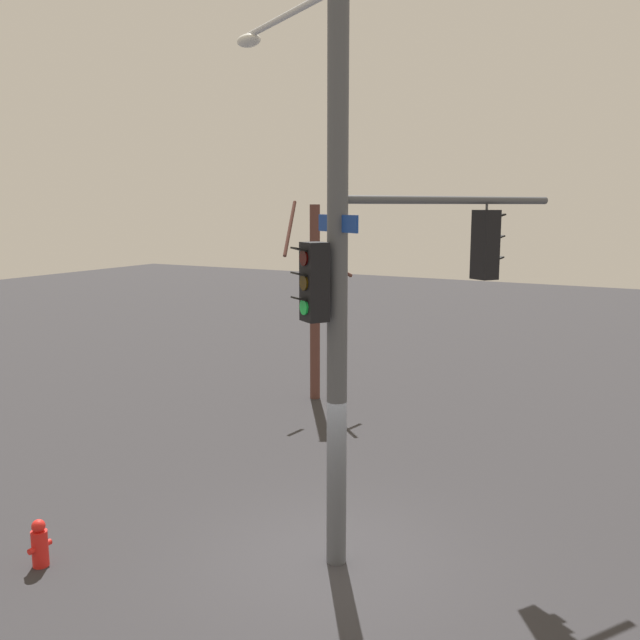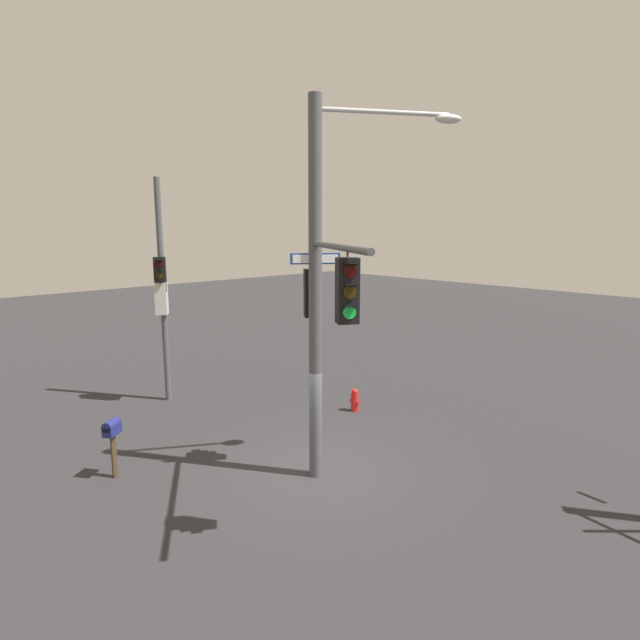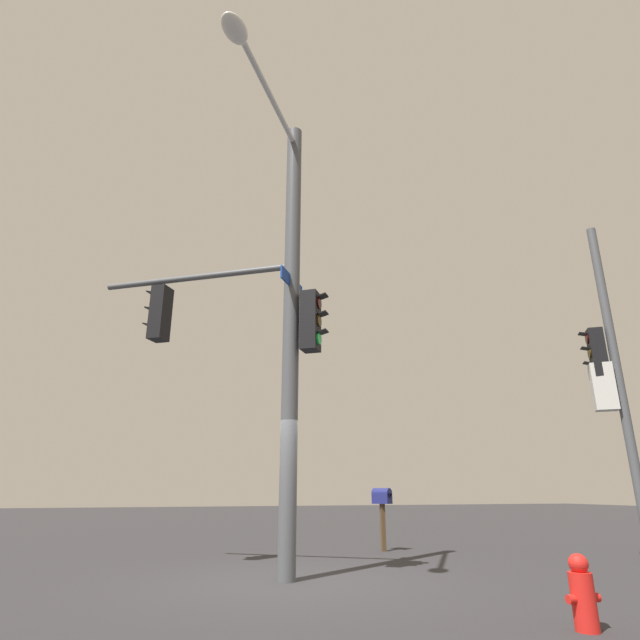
{
  "view_description": "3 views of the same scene",
  "coord_description": "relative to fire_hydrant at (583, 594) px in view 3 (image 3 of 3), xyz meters",
  "views": [
    {
      "loc": [
        -8.53,
        -4.6,
        5.3
      ],
      "look_at": [
        0.22,
        0.24,
        3.65
      ],
      "focal_mm": 38.67,
      "sensor_mm": 36.0,
      "label": 1
    },
    {
      "loc": [
        8.16,
        -7.69,
        5.73
      ],
      "look_at": [
        0.06,
        -0.0,
        3.69
      ],
      "focal_mm": 28.5,
      "sensor_mm": 36.0,
      "label": 2
    },
    {
      "loc": [
        2.09,
        8.57,
        1.36
      ],
      "look_at": [
        -0.47,
        -0.02,
        4.33
      ],
      "focal_mm": 28.85,
      "sensor_mm": 36.0,
      "label": 3
    }
  ],
  "objects": [
    {
      "name": "main_signal_pole_assembly",
      "position": [
        2.65,
        -3.86,
        4.26
      ],
      "size": [
        4.09,
        5.05,
        8.46
      ],
      "rotation": [
        0.0,
        0.0,
        5.73
      ],
      "color": "#4C4F54",
      "rests_on": "ground"
    },
    {
      "name": "secondary_pole_assembly",
      "position": [
        -4.93,
        -3.87,
        3.4
      ],
      "size": [
        0.68,
        0.56,
        7.29
      ],
      "rotation": [
        0.0,
        0.0,
        5.67
      ],
      "color": "#4C4F54",
      "rests_on": "ground"
    },
    {
      "name": "mailbox",
      "position": [
        -0.89,
        -7.25,
        0.76
      ],
      "size": [
        0.45,
        0.5,
        1.41
      ],
      "rotation": [
        0.0,
        0.0,
        3.77
      ],
      "color": "#4C3823",
      "rests_on": "ground"
    },
    {
      "name": "fire_hydrant",
      "position": [
        0.0,
        0.0,
        0.0
      ],
      "size": [
        0.38,
        0.24,
        0.73
      ],
      "color": "red",
      "rests_on": "ground"
    },
    {
      "name": "ground_plane",
      "position": [
        2.2,
        -3.66,
        -0.34
      ],
      "size": [
        80.0,
        80.0,
        0.0
      ],
      "primitive_type": "plane",
      "color": "#2C2B2D"
    }
  ]
}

